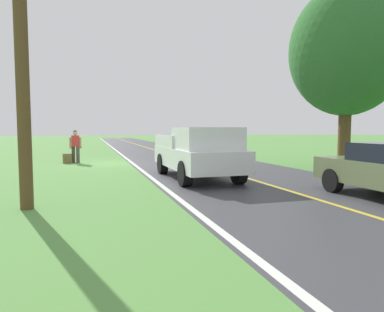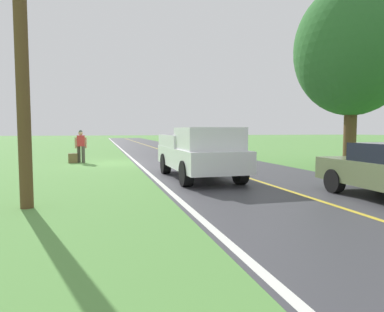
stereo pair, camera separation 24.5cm
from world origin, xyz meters
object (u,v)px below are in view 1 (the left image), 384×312
object	(u,v)px
pickup_truck_passing	(199,152)
sedan_near_oncoming	(198,144)
tree_far_side_near	(347,51)
utility_pole_roadside	(21,39)
hitchhiker_walking	(75,144)
suitcase_carried	(67,158)

from	to	relation	value
pickup_truck_passing	sedan_near_oncoming	xyz separation A→B (m)	(-3.49, -11.14, -0.21)
sedan_near_oncoming	pickup_truck_passing	bearing A→B (deg)	72.62
tree_far_side_near	utility_pole_roadside	distance (m)	13.71
hitchhiker_walking	sedan_near_oncoming	bearing A→B (deg)	-156.07
suitcase_carried	utility_pole_roadside	xyz separation A→B (m)	(0.19, 10.88, 3.41)
suitcase_carried	sedan_near_oncoming	xyz separation A→B (m)	(-8.33, -3.62, 0.50)
sedan_near_oncoming	suitcase_carried	bearing A→B (deg)	23.51
hitchhiker_walking	sedan_near_oncoming	xyz separation A→B (m)	(-7.91, -3.51, -0.23)
suitcase_carried	tree_far_side_near	xyz separation A→B (m)	(-12.44, 5.82, 5.08)
sedan_near_oncoming	utility_pole_roadside	bearing A→B (deg)	59.57
suitcase_carried	utility_pole_roadside	size ratio (longest dim) A/B	0.07
pickup_truck_passing	utility_pole_roadside	xyz separation A→B (m)	(5.03, 3.36, 2.70)
suitcase_carried	sedan_near_oncoming	size ratio (longest dim) A/B	0.12
hitchhiker_walking	pickup_truck_passing	size ratio (longest dim) A/B	0.32
suitcase_carried	pickup_truck_passing	xyz separation A→B (m)	(-4.84, 7.52, 0.71)
pickup_truck_passing	tree_far_side_near	size ratio (longest dim) A/B	0.65
suitcase_carried	sedan_near_oncoming	world-z (taller)	sedan_near_oncoming
suitcase_carried	tree_far_side_near	world-z (taller)	tree_far_side_near
tree_far_side_near	utility_pole_roadside	world-z (taller)	tree_far_side_near
suitcase_carried	hitchhiker_walking	bearing A→B (deg)	100.86
hitchhiker_walking	tree_far_side_near	world-z (taller)	tree_far_side_near
suitcase_carried	utility_pole_roadside	bearing A→B (deg)	-5.20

